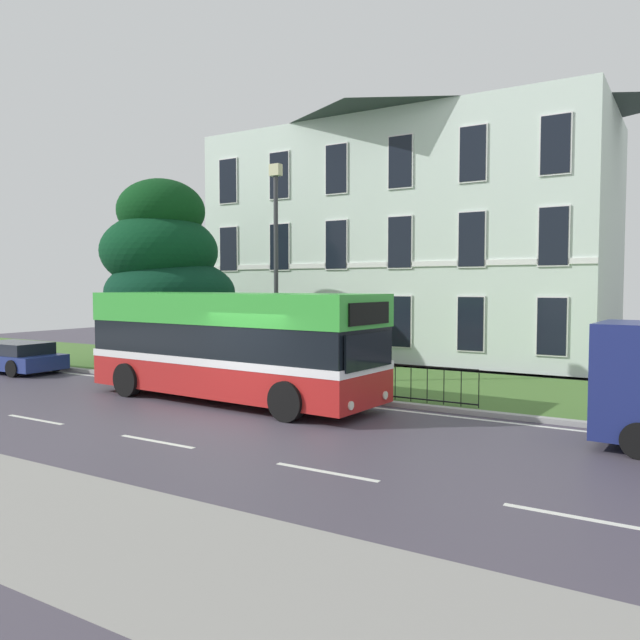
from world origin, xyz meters
TOP-DOWN VIEW (x-y plane):
  - ground_plane at (0.00, 1.30)m, footprint 60.00×56.00m
  - georgian_townhouse at (-1.82, 15.60)m, footprint 17.15×8.84m
  - iron_verge_railing at (-1.82, 4.40)m, footprint 13.18×0.04m
  - evergreen_tree at (-8.10, 6.57)m, footprint 5.30×5.09m
  - single_decker_bus at (-1.57, 2.49)m, footprint 8.95×3.12m
  - parked_hatchback_00 at (-12.19, 2.83)m, footprint 4.33×1.98m
  - street_lamp_post at (-1.95, 5.19)m, footprint 0.36×0.24m
  - litter_bin at (-3.76, 5.00)m, footprint 0.47×0.47m

SIDE VIEW (x-z plane):
  - ground_plane at x=0.00m, z-range -0.10..0.08m
  - parked_hatchback_00 at x=-12.19m, z-range 0.00..1.10m
  - iron_verge_railing at x=-1.82m, z-range 0.14..1.11m
  - litter_bin at x=-3.76m, z-range 0.12..1.26m
  - single_decker_bus at x=-1.57m, z-range 0.08..3.05m
  - evergreen_tree at x=-8.10m, z-range -0.40..6.84m
  - street_lamp_post at x=-1.95m, z-range 0.61..7.43m
  - georgian_townhouse at x=-1.82m, z-range 0.15..11.68m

